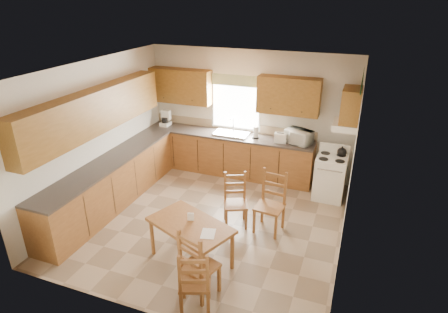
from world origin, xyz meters
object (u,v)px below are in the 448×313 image
(microwave, at_px, (299,137))
(chair_near_right, at_px, (195,278))
(chair_near_left, at_px, (200,262))
(chair_far_right, at_px, (270,203))
(stove, at_px, (330,178))
(dining_table, at_px, (191,243))
(chair_far_left, at_px, (236,201))

(microwave, xyz_separation_m, chair_near_right, (-0.55, -3.88, -0.59))
(microwave, relative_size, chair_near_left, 0.47)
(chair_near_right, relative_size, chair_far_right, 0.88)
(microwave, height_order, chair_near_right, microwave)
(stove, bearing_deg, dining_table, -121.11)
(chair_far_left, bearing_deg, dining_table, -129.17)
(chair_near_left, bearing_deg, chair_near_right, 118.96)
(microwave, xyz_separation_m, dining_table, (-0.99, -3.08, -0.73))
(stove, height_order, chair_far_right, chair_far_right)
(chair_near_right, distance_m, chair_far_right, 2.05)
(chair_far_right, bearing_deg, chair_far_left, -169.64)
(stove, bearing_deg, microwave, 155.37)
(dining_table, bearing_deg, chair_near_right, -39.02)
(chair_near_left, xyz_separation_m, chair_far_right, (0.50, 1.74, 0.02))
(stove, relative_size, chair_far_left, 0.90)
(microwave, relative_size, chair_near_right, 0.51)
(microwave, bearing_deg, stove, -4.74)
(chair_far_left, height_order, chair_far_right, chair_far_right)
(microwave, relative_size, chair_far_left, 0.50)
(dining_table, distance_m, chair_near_left, 0.69)
(stove, distance_m, chair_near_left, 3.53)
(dining_table, distance_m, chair_far_right, 1.50)
(chair_far_right, bearing_deg, stove, 68.62)
(stove, relative_size, dining_table, 0.68)
(microwave, distance_m, chair_far_right, 1.96)
(chair_near_right, bearing_deg, chair_far_left, -107.22)
(chair_far_right, bearing_deg, dining_table, -119.97)
(stove, xyz_separation_m, chair_near_left, (-1.33, -3.27, 0.09))
(chair_near_left, relative_size, chair_far_left, 1.08)
(dining_table, bearing_deg, chair_far_left, 97.66)
(chair_near_right, height_order, chair_far_left, chair_far_left)
(chair_near_right, xyz_separation_m, chair_far_left, (-0.14, 1.96, 0.00))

